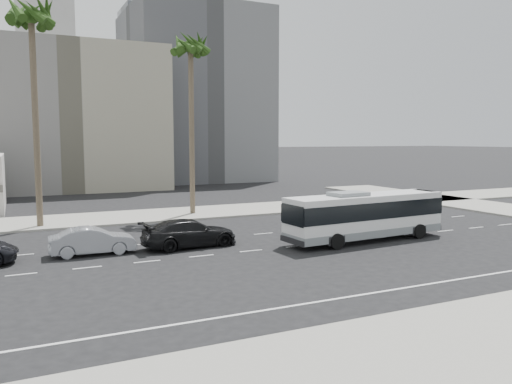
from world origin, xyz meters
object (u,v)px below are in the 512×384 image
city_bus (365,215)px  car_b (93,241)px  car_a (190,233)px  palm_near (191,50)px  palm_mid (31,21)px

city_bus → car_b: city_bus is taller
car_a → palm_near: bearing=-23.9°
car_a → palm_near: palm_near is taller
city_bus → car_b: size_ratio=2.41×
palm_mid → city_bus: bearing=-37.1°
palm_near → car_a: bearing=-109.1°
palm_mid → car_a: bearing=-54.6°
car_a → palm_mid: 19.19m
car_b → palm_near: (9.76, 11.94, 12.93)m
palm_near → palm_mid: bearing=-173.4°
city_bus → car_a: (-10.61, 2.96, -0.83)m
city_bus → car_a: 11.05m
palm_mid → car_b: bearing=-77.9°
palm_near → palm_mid: palm_mid is taller
car_a → car_b: bearing=81.3°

